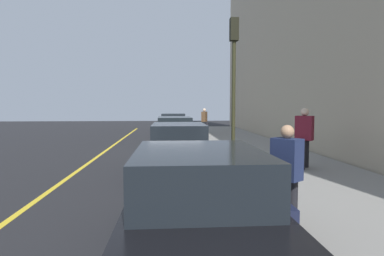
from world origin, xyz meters
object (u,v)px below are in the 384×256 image
(parked_car_charcoal, at_px, (178,148))
(pedestrian_brown_coat, at_px, (204,120))
(parked_car_black, at_px, (197,204))
(parked_car_white, at_px, (174,124))
(rolling_suitcase, at_px, (287,224))
(traffic_light_pole, at_px, (234,67))
(pedestrian_burgundy_coat, at_px, (304,136))
(pedestrian_navy_coat, at_px, (286,173))
(parked_car_green, at_px, (175,132))

(parked_car_charcoal, height_order, pedestrian_brown_coat, pedestrian_brown_coat)
(parked_car_black, relative_size, parked_car_charcoal, 0.95)
(parked_car_black, relative_size, pedestrian_brown_coat, 2.38)
(parked_car_white, height_order, rolling_suitcase, parked_car_white)
(pedestrian_brown_coat, distance_m, traffic_light_pole, 11.81)
(parked_car_white, xyz_separation_m, pedestrian_brown_coat, (-0.91, -2.08, 0.32))
(parked_car_charcoal, xyz_separation_m, pedestrian_burgundy_coat, (-0.52, -3.83, 0.38))
(parked_car_charcoal, bearing_deg, parked_car_black, -179.14)
(parked_car_white, bearing_deg, pedestrian_navy_coat, -175.09)
(parked_car_white, relative_size, rolling_suitcase, 5.25)
(pedestrian_burgundy_coat, bearing_deg, traffic_light_pole, 72.74)
(pedestrian_brown_coat, bearing_deg, pedestrian_navy_coat, 178.09)
(parked_car_black, xyz_separation_m, rolling_suitcase, (0.15, -1.30, -0.36))
(parked_car_black, relative_size, rolling_suitcase, 4.89)
(pedestrian_burgundy_coat, bearing_deg, rolling_suitcase, 154.33)
(pedestrian_brown_coat, height_order, rolling_suitcase, pedestrian_brown_coat)
(pedestrian_burgundy_coat, relative_size, rolling_suitcase, 2.19)
(pedestrian_burgundy_coat, height_order, rolling_suitcase, pedestrian_burgundy_coat)
(parked_car_charcoal, xyz_separation_m, parked_car_green, (5.90, 0.03, 0.00))
(pedestrian_burgundy_coat, bearing_deg, parked_car_white, 16.12)
(parked_car_green, distance_m, traffic_light_pole, 6.55)
(pedestrian_brown_coat, distance_m, pedestrian_burgundy_coat, 12.36)
(parked_car_green, relative_size, pedestrian_brown_coat, 2.59)
(parked_car_black, relative_size, parked_car_white, 0.93)
(parked_car_green, xyz_separation_m, parked_car_white, (6.74, -0.05, -0.00))
(pedestrian_burgundy_coat, bearing_deg, parked_car_black, 144.43)
(pedestrian_navy_coat, distance_m, pedestrian_burgundy_coat, 5.12)
(parked_car_green, height_order, pedestrian_navy_coat, pedestrian_navy_coat)
(parked_car_black, bearing_deg, pedestrian_burgundy_coat, -35.57)
(parked_car_charcoal, bearing_deg, pedestrian_navy_coat, -163.08)
(parked_car_black, bearing_deg, rolling_suitcase, -83.35)
(parked_car_white, bearing_deg, parked_car_charcoal, 179.87)
(parked_car_black, bearing_deg, parked_car_charcoal, 0.86)
(pedestrian_brown_coat, bearing_deg, pedestrian_burgundy_coat, -172.02)
(parked_car_charcoal, height_order, pedestrian_burgundy_coat, pedestrian_burgundy_coat)
(pedestrian_navy_coat, bearing_deg, pedestrian_brown_coat, -1.91)
(parked_car_green, distance_m, pedestrian_brown_coat, 6.21)
(parked_car_green, bearing_deg, parked_car_charcoal, -179.75)
(parked_car_charcoal, relative_size, parked_car_green, 0.96)
(parked_car_charcoal, distance_m, pedestrian_burgundy_coat, 3.88)
(traffic_light_pole, height_order, rolling_suitcase, traffic_light_pole)
(parked_car_green, relative_size, pedestrian_navy_coat, 2.76)
(pedestrian_navy_coat, bearing_deg, rolling_suitcase, 161.88)
(parked_car_charcoal, relative_size, pedestrian_burgundy_coat, 2.34)
(parked_car_white, distance_m, rolling_suitcase, 18.29)
(parked_car_green, relative_size, parked_car_white, 1.01)
(parked_car_green, relative_size, rolling_suitcase, 5.32)
(parked_car_black, distance_m, parked_car_green, 11.65)
(parked_car_black, height_order, pedestrian_navy_coat, pedestrian_navy_coat)
(parked_car_white, relative_size, pedestrian_brown_coat, 2.56)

